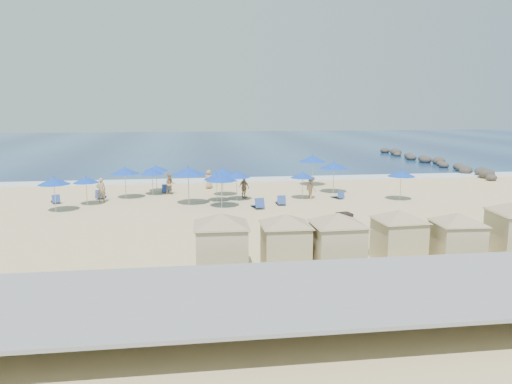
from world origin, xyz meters
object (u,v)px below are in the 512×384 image
Objects in this scene: cabana_2 at (337,234)px; umbrella_12 at (156,168)px; cabana_3 at (399,229)px; umbrella_8 at (303,175)px; umbrella_10 at (334,165)px; umbrella_7 at (223,171)px; beachgoer_2 at (244,187)px; cabana_0 at (221,236)px; umbrella_0 at (86,180)px; rock_jetty at (430,161)px; trash_bin at (344,219)px; umbrella_3 at (188,171)px; umbrella_2 at (125,171)px; umbrella_5 at (217,177)px; umbrella_9 at (313,159)px; beachgoer_0 at (101,190)px; beachgoer_3 at (311,187)px; umbrella_6 at (221,178)px; beachgoer_4 at (209,179)px; cabana_4 at (457,232)px; umbrella_1 at (54,181)px; umbrella_13 at (237,174)px; umbrella_11 at (401,173)px; umbrella_4 at (152,172)px; cabana_1 at (286,234)px; beachgoer_1 at (170,184)px.

umbrella_12 is (-8.63, 20.12, 0.35)m from cabana_2.
umbrella_12 is (-11.65, 19.45, 0.42)m from cabana_3.
umbrella_8 is 3.61m from umbrella_10.
umbrella_7 is 2.21m from beachgoer_2.
umbrella_12 is at bearing 100.66° from cabana_0.
cabana_3 reaches higher than umbrella_7.
umbrella_0 is 18.36m from umbrella_10.
cabana_3 is (-18.87, -34.18, 1.13)m from rock_jetty.
umbrella_3 is at bearing 129.83° from trash_bin.
umbrella_10 is at bearing 0.46° from umbrella_2.
umbrella_5 is 1.02× the size of umbrella_8.
umbrella_9 reaches higher than beachgoer_0.
beachgoer_3 is (4.87, -0.81, 0.03)m from beachgoer_2.
beachgoer_4 is at bearing 93.64° from umbrella_6.
umbrella_0 is 1.55m from beachgoer_0.
cabana_4 is (5.38, -0.04, -0.10)m from cabana_2.
cabana_4 reaches higher than umbrella_10.
beachgoer_3 is (15.14, -0.77, -0.02)m from beachgoer_0.
umbrella_10 reaches higher than beachgoer_3.
umbrella_1 is at bearing -172.68° from umbrella_8.
rock_jetty is at bearing 37.61° from umbrella_9.
rock_jetty is at bearing -164.87° from beachgoer_4.
umbrella_2 is 1.17× the size of umbrella_8.
umbrella_13 is (-5.69, 15.02, 0.44)m from cabana_3.
umbrella_12 reaches higher than beachgoer_0.
umbrella_12 is (-4.68, 6.78, -0.16)m from umbrella_6.
umbrella_11 is at bearing 65.78° from cabana_3.
beachgoer_4 is (6.27, 3.68, -1.32)m from umbrella_2.
umbrella_7 reaches higher than umbrella_0.
umbrella_10 is at bearing 14.11° from umbrella_13.
umbrella_13 is (3.45, 1.10, -0.45)m from umbrella_3.
umbrella_8 reaches higher than beachgoer_2.
umbrella_5 is (-26.02, -19.38, 1.46)m from rock_jetty.
umbrella_1 is 7.89m from umbrella_4.
cabana_4 is 1.87× the size of umbrella_7.
cabana_1 is 13.06m from umbrella_6.
umbrella_7 is (-8.92, 17.80, 0.42)m from cabana_4.
umbrella_2 reaches higher than umbrella_5.
beachgoer_0 reaches higher than beachgoer_1.
umbrella_8 is at bearing 165.71° from beachgoer_0.
umbrella_2 is 7.39m from beachgoer_4.
umbrella_13 is 1.42× the size of beachgoer_4.
umbrella_2 is 2.25m from beachgoer_0.
umbrella_6 reaches higher than trash_bin.
beachgoer_1 is (1.31, 0.11, -1.01)m from umbrella_4.
umbrella_11 is at bearing -18.68° from umbrella_12.
umbrella_0 is (-10.98, 15.08, 0.27)m from cabana_1.
cabana_3 is (5.15, 0.26, -0.01)m from cabana_1.
umbrella_3 is 8.37m from umbrella_8.
umbrella_7 is at bearing 11.72° from beachgoer_2.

